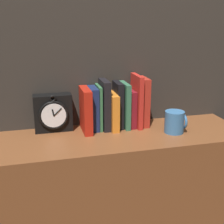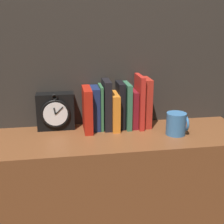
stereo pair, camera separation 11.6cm
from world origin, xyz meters
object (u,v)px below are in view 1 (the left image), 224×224
clock (53,113)px  mug (175,122)px  book_slot4_orange (112,111)px  book_slot8_red (137,101)px  book_slot2_green (99,107)px  book_slot0_red (86,110)px  book_slot3_black (105,105)px  book_slot6_green (125,105)px  book_slot5_black (118,105)px  book_slot9_red (143,102)px  book_slot7_maroon (130,108)px  book_slot1_navy (93,109)px

clock → mug: (0.55, -0.16, -0.04)m
book_slot4_orange → book_slot8_red: bearing=1.7°
book_slot2_green → book_slot4_orange: book_slot2_green is taller
book_slot8_red → book_slot0_red: bearing=-178.0°
book_slot4_orange → mug: bearing=-25.3°
clock → book_slot3_black: size_ratio=0.77×
book_slot6_green → book_slot3_black: bearing=178.9°
book_slot0_red → book_slot6_green: 0.20m
book_slot3_black → book_slot5_black: bearing=5.4°
clock → book_slot9_red: book_slot9_red is taller
book_slot2_green → book_slot6_green: 0.13m
book_slot4_orange → book_slot8_red: size_ratio=0.68×
book_slot3_black → book_slot5_black: size_ratio=1.07×
book_slot2_green → book_slot7_maroon: 0.16m
clock → book_slot5_black: (0.31, -0.02, 0.02)m
clock → book_slot0_red: 0.16m
book_slot3_black → book_slot7_maroon: size_ratio=1.30×
book_slot5_black → book_slot6_green: size_ratio=1.01×
book_slot1_navy → book_slot3_black: bearing=-4.9°
book_slot5_black → mug: book_slot5_black is taller
book_slot0_red → book_slot4_orange: book_slot0_red is taller
book_slot9_red → book_slot5_black: bearing=178.9°
book_slot2_green → book_slot9_red: bearing=-0.3°
book_slot6_green → book_slot9_red: bearing=3.7°
book_slot2_green → mug: bearing=-23.2°
book_slot5_black → book_slot9_red: bearing=-1.1°
book_slot6_green → mug: bearing=-33.4°
book_slot8_red → book_slot5_black: bearing=172.4°
book_slot1_navy → book_slot3_black: book_slot3_black is taller
book_slot0_red → book_slot2_green: size_ratio=0.97×
book_slot1_navy → book_slot7_maroon: bearing=-0.4°
book_slot7_maroon → book_slot6_green: bearing=-169.0°
book_slot3_black → book_slot6_green: book_slot3_black is taller
book_slot8_red → mug: 0.21m
book_slot2_green → book_slot7_maroon: book_slot2_green is taller
book_slot0_red → book_slot7_maroon: (0.22, 0.02, -0.01)m
clock → book_slot2_green: book_slot2_green is taller
clock → book_slot7_maroon: clock is taller
book_slot6_green → mug: 0.25m
book_slot0_red → book_slot3_black: book_slot3_black is taller
book_slot6_green → book_slot7_maroon: 0.03m
book_slot4_orange → book_slot7_maroon: size_ratio=0.96×
book_slot1_navy → book_slot8_red: size_ratio=0.80×
book_slot0_red → mug: 0.42m
book_slot4_orange → book_slot8_red: 0.13m
book_slot8_red → book_slot6_green: bearing=176.3°
book_slot0_red → book_slot4_orange: bearing=2.2°
book_slot5_black → book_slot9_red: 0.13m
book_slot5_black → book_slot7_maroon: size_ratio=1.23×
book_slot2_green → book_slot8_red: size_ratio=0.83×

